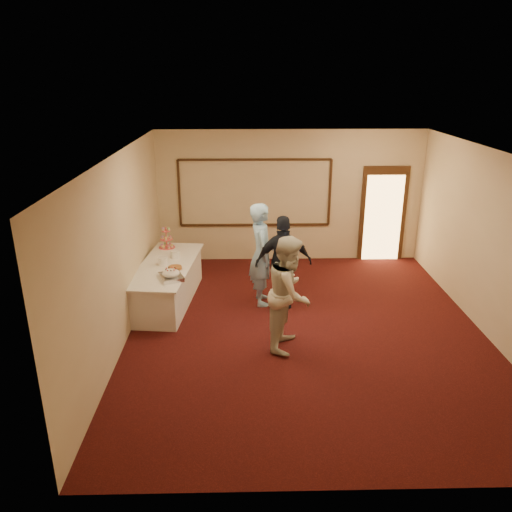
{
  "coord_description": "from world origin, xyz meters",
  "views": [
    {
      "loc": [
        -1.03,
        -7.57,
        4.15
      ],
      "look_at": [
        -0.84,
        0.57,
        1.15
      ],
      "focal_mm": 35.0,
      "sensor_mm": 36.0,
      "label": 1
    }
  ],
  "objects_px": {
    "plate_stack_a": "(163,261)",
    "man": "(262,254)",
    "tart": "(175,268)",
    "guest": "(284,263)",
    "pavlova_tray": "(171,275)",
    "woman": "(290,293)",
    "buffet_table": "(167,283)",
    "cupcake_stand": "(166,240)",
    "plate_stack_b": "(175,254)"
  },
  "relations": [
    {
      "from": "plate_stack_a",
      "to": "man",
      "type": "distance_m",
      "value": 1.84
    },
    {
      "from": "tart",
      "to": "plate_stack_a",
      "type": "bearing_deg",
      "value": 135.97
    },
    {
      "from": "man",
      "to": "guest",
      "type": "relative_size",
      "value": 1.1
    },
    {
      "from": "pavlova_tray",
      "to": "woman",
      "type": "height_order",
      "value": "woman"
    },
    {
      "from": "buffet_table",
      "to": "cupcake_stand",
      "type": "height_order",
      "value": "cupcake_stand"
    },
    {
      "from": "plate_stack_b",
      "to": "pavlova_tray",
      "type": "bearing_deg",
      "value": -86.46
    },
    {
      "from": "pavlova_tray",
      "to": "plate_stack_a",
      "type": "height_order",
      "value": "pavlova_tray"
    },
    {
      "from": "buffet_table",
      "to": "pavlova_tray",
      "type": "bearing_deg",
      "value": -74.76
    },
    {
      "from": "cupcake_stand",
      "to": "woman",
      "type": "xyz_separation_m",
      "value": [
        2.3,
        -2.63,
        -0.02
      ]
    },
    {
      "from": "plate_stack_b",
      "to": "cupcake_stand",
      "type": "bearing_deg",
      "value": 112.1
    },
    {
      "from": "plate_stack_b",
      "to": "buffet_table",
      "type": "bearing_deg",
      "value": -110.81
    },
    {
      "from": "cupcake_stand",
      "to": "woman",
      "type": "relative_size",
      "value": 0.26
    },
    {
      "from": "woman",
      "to": "man",
      "type": "bearing_deg",
      "value": 29.31
    },
    {
      "from": "pavlova_tray",
      "to": "guest",
      "type": "relative_size",
      "value": 0.31
    },
    {
      "from": "woman",
      "to": "tart",
      "type": "bearing_deg",
      "value": 70.57
    },
    {
      "from": "plate_stack_a",
      "to": "man",
      "type": "xyz_separation_m",
      "value": [
        1.84,
        -0.02,
        0.13
      ]
    },
    {
      "from": "cupcake_stand",
      "to": "tart",
      "type": "height_order",
      "value": "cupcake_stand"
    },
    {
      "from": "cupcake_stand",
      "to": "plate_stack_a",
      "type": "relative_size",
      "value": 2.68
    },
    {
      "from": "buffet_table",
      "to": "guest",
      "type": "relative_size",
      "value": 1.46
    },
    {
      "from": "buffet_table",
      "to": "plate_stack_a",
      "type": "bearing_deg",
      "value": -142.57
    },
    {
      "from": "buffet_table",
      "to": "cupcake_stand",
      "type": "relative_size",
      "value": 5.32
    },
    {
      "from": "guest",
      "to": "pavlova_tray",
      "type": "bearing_deg",
      "value": 9.1
    },
    {
      "from": "pavlova_tray",
      "to": "woman",
      "type": "distance_m",
      "value": 2.21
    },
    {
      "from": "cupcake_stand",
      "to": "buffet_table",
      "type": "bearing_deg",
      "value": -82.71
    },
    {
      "from": "buffet_table",
      "to": "cupcake_stand",
      "type": "distance_m",
      "value": 1.11
    },
    {
      "from": "cupcake_stand",
      "to": "man",
      "type": "relative_size",
      "value": 0.25
    },
    {
      "from": "cupcake_stand",
      "to": "man",
      "type": "xyz_separation_m",
      "value": [
        1.91,
        -1.01,
        0.03
      ]
    },
    {
      "from": "woman",
      "to": "pavlova_tray",
      "type": "bearing_deg",
      "value": 79.84
    },
    {
      "from": "pavlova_tray",
      "to": "plate_stack_a",
      "type": "relative_size",
      "value": 3.06
    },
    {
      "from": "man",
      "to": "guest",
      "type": "bearing_deg",
      "value": -125.73
    },
    {
      "from": "tart",
      "to": "guest",
      "type": "height_order",
      "value": "guest"
    },
    {
      "from": "tart",
      "to": "man",
      "type": "height_order",
      "value": "man"
    },
    {
      "from": "tart",
      "to": "guest",
      "type": "relative_size",
      "value": 0.17
    },
    {
      "from": "woman",
      "to": "buffet_table",
      "type": "bearing_deg",
      "value": 68.33
    },
    {
      "from": "pavlova_tray",
      "to": "cupcake_stand",
      "type": "xyz_separation_m",
      "value": [
        -0.31,
        1.66,
        0.09
      ]
    },
    {
      "from": "pavlova_tray",
      "to": "cupcake_stand",
      "type": "relative_size",
      "value": 1.14
    },
    {
      "from": "pavlova_tray",
      "to": "guest",
      "type": "xyz_separation_m",
      "value": [
        1.99,
        0.43,
        0.04
      ]
    },
    {
      "from": "pavlova_tray",
      "to": "tart",
      "type": "bearing_deg",
      "value": 88.75
    },
    {
      "from": "buffet_table",
      "to": "woman",
      "type": "height_order",
      "value": "woman"
    },
    {
      "from": "pavlova_tray",
      "to": "plate_stack_a",
      "type": "distance_m",
      "value": 0.71
    },
    {
      "from": "buffet_table",
      "to": "plate_stack_b",
      "type": "height_order",
      "value": "plate_stack_b"
    },
    {
      "from": "buffet_table",
      "to": "tart",
      "type": "distance_m",
      "value": 0.53
    },
    {
      "from": "man",
      "to": "plate_stack_b",
      "type": "bearing_deg",
      "value": 70.21
    },
    {
      "from": "guest",
      "to": "cupcake_stand",
      "type": "bearing_deg",
      "value": -31.1
    },
    {
      "from": "man",
      "to": "woman",
      "type": "relative_size",
      "value": 1.06
    },
    {
      "from": "plate_stack_a",
      "to": "plate_stack_b",
      "type": "bearing_deg",
      "value": 64.87
    },
    {
      "from": "pavlova_tray",
      "to": "cupcake_stand",
      "type": "bearing_deg",
      "value": 100.73
    },
    {
      "from": "pavlova_tray",
      "to": "plate_stack_a",
      "type": "bearing_deg",
      "value": 109.63
    },
    {
      "from": "cupcake_stand",
      "to": "plate_stack_a",
      "type": "height_order",
      "value": "cupcake_stand"
    },
    {
      "from": "plate_stack_b",
      "to": "man",
      "type": "distance_m",
      "value": 1.71
    }
  ]
}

